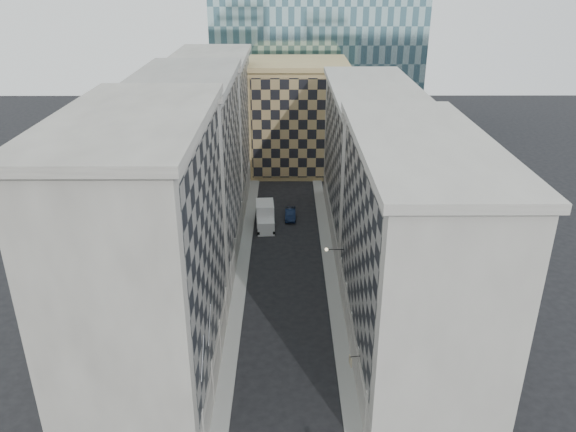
{
  "coord_description": "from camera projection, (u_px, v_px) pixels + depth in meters",
  "views": [
    {
      "loc": [
        -0.01,
        -27.93,
        33.13
      ],
      "look_at": [
        0.16,
        15.61,
        13.76
      ],
      "focal_mm": 35.0,
      "sensor_mm": 36.0,
      "label": 1
    }
  ],
  "objects": [
    {
      "name": "sidewalk_east",
      "position": [
        330.0,
        272.0,
        66.38
      ],
      "size": [
        1.5,
        100.0,
        0.15
      ],
      "primitive_type": "cube",
      "color": "gray",
      "rests_on": "ground"
    },
    {
      "name": "bldg_left_a",
      "position": [
        148.0,
        262.0,
        44.19
      ],
      "size": [
        10.8,
        22.8,
        23.7
      ],
      "color": "gray",
      "rests_on": "ground"
    },
    {
      "name": "flagpoles_left",
      "position": [
        206.0,
        341.0,
        41.19
      ],
      "size": [
        0.1,
        6.33,
        2.33
      ],
      "color": "gray",
      "rests_on": "ground"
    },
    {
      "name": "bldg_right_a",
      "position": [
        412.0,
        255.0,
        48.53
      ],
      "size": [
        10.8,
        26.8,
        20.7
      ],
      "color": "#A7A299",
      "rests_on": "ground"
    },
    {
      "name": "bldg_right_b",
      "position": [
        369.0,
        161.0,
        73.39
      ],
      "size": [
        10.8,
        28.8,
        19.7
      ],
      "color": "#A7A299",
      "rests_on": "ground"
    },
    {
      "name": "sidewalk_west",
      "position": [
        242.0,
        272.0,
        66.34
      ],
      "size": [
        1.5,
        100.0,
        0.15
      ],
      "primitive_type": "cube",
      "color": "gray",
      "rests_on": "ground"
    },
    {
      "name": "shop_sign",
      "position": [
        351.0,
        361.0,
        45.59
      ],
      "size": [
        0.93,
        0.79,
        0.88
      ],
      "rotation": [
        0.0,
        0.0,
        0.15
      ],
      "color": "black",
      "rests_on": "ground"
    },
    {
      "name": "bldg_left_c",
      "position": [
        214.0,
        128.0,
        84.79
      ],
      "size": [
        10.8,
        22.8,
        21.7
      ],
      "color": "gray",
      "rests_on": "ground"
    },
    {
      "name": "box_truck",
      "position": [
        265.0,
        217.0,
        77.68
      ],
      "size": [
        2.81,
        6.07,
        3.25
      ],
      "rotation": [
        0.0,
        0.0,
        0.07
      ],
      "color": "silver",
      "rests_on": "ground"
    },
    {
      "name": "bldg_left_b",
      "position": [
        192.0,
        174.0,
        64.49
      ],
      "size": [
        10.8,
        22.8,
        22.7
      ],
      "color": "gray",
      "rests_on": "ground"
    },
    {
      "name": "church_tower",
      "position": [
        286.0,
        4.0,
        102.95
      ],
      "size": [
        7.2,
        7.2,
        51.5
      ],
      "color": "#292420",
      "rests_on": "ground"
    },
    {
      "name": "dark_car",
      "position": [
        290.0,
        214.0,
        80.37
      ],
      "size": [
        1.5,
        4.27,
        1.41
      ],
      "primitive_type": "imported",
      "rotation": [
        0.0,
        0.0,
        -0.0
      ],
      "color": "#0D1932",
      "rests_on": "ground"
    },
    {
      "name": "tan_block",
      "position": [
        297.0,
        116.0,
        97.19
      ],
      "size": [
        16.8,
        14.8,
        18.8
      ],
      "color": "tan",
      "rests_on": "ground"
    },
    {
      "name": "bracket_lamp",
      "position": [
        328.0,
        249.0,
        58.41
      ],
      "size": [
        1.98,
        0.36,
        0.36
      ],
      "color": "black",
      "rests_on": "ground"
    }
  ]
}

